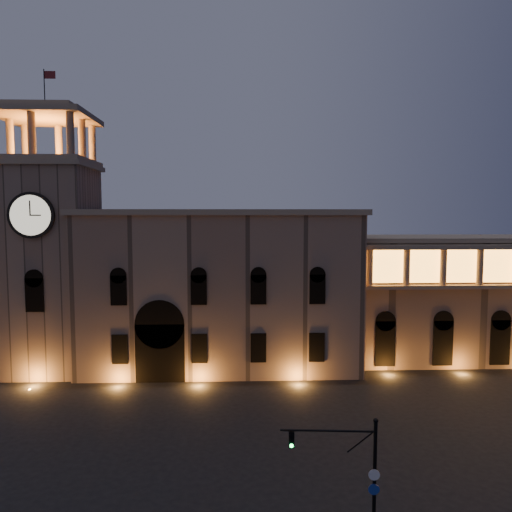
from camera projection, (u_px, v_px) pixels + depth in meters
name	position (u px, v px, depth m)	size (l,w,h in m)	color
ground	(240.00, 457.00, 35.19)	(160.00, 160.00, 0.00)	black
government_building	(220.00, 288.00, 56.22)	(30.80, 12.80, 17.60)	#866B58
clock_tower	(50.00, 257.00, 54.26)	(9.80, 9.80, 32.40)	#866B58
colonnade_wing	(506.00, 296.00, 59.59)	(40.60, 11.50, 14.50)	#816652
traffic_light	(358.00, 480.00, 25.27)	(5.05, 0.74, 6.93)	black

